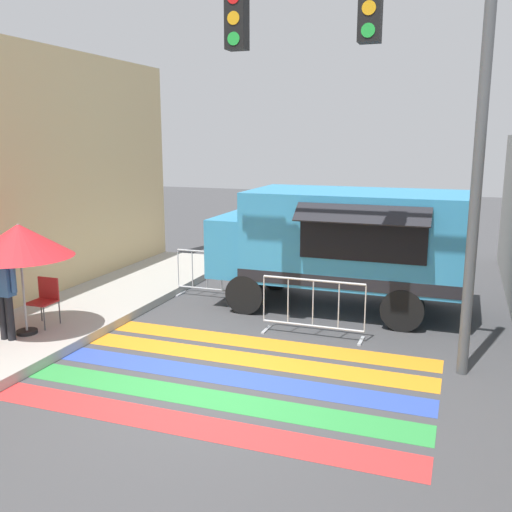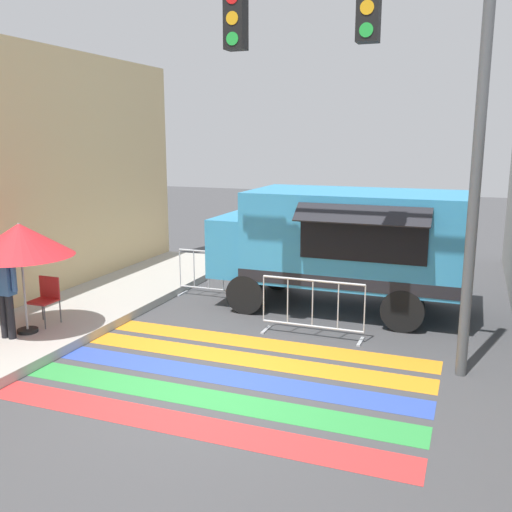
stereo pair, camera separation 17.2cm
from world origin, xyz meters
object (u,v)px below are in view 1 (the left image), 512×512
Objects in this scene: traffic_signal_pole at (375,69)px; patio_umbrella at (19,241)px; food_truck at (338,239)px; vendor_person at (4,286)px; barricade_side at (207,275)px; barricade_front at (313,308)px; folding_chair at (45,297)px.

patio_umbrella is (-5.71, -1.18, -2.70)m from traffic_signal_pole.
vendor_person is at bearing -138.20° from food_truck.
patio_umbrella is 1.34× the size of barricade_side.
traffic_signal_pole is at bearing -32.84° from barricade_side.
folding_chair is at bearing -162.17° from barricade_front.
traffic_signal_pole is 6.19m from barricade_side.
traffic_signal_pole is 6.91m from vendor_person.
food_truck is 2.68× the size of patio_umbrella.
food_truck is 6.13m from patio_umbrella.
barricade_side is (-2.89, 1.69, -0.02)m from barricade_front.
barricade_front is 1.30× the size of barricade_side.
vendor_person is (-5.80, -1.53, -3.43)m from traffic_signal_pole.
folding_chair is at bearing -144.29° from food_truck.
barricade_front is 3.35m from barricade_side.
traffic_signal_pole reaches higher than barricade_side.
vendor_person reaches higher than folding_chair.
barricade_side is at bearing 147.16° from traffic_signal_pole.
food_truck is 3.09m from barricade_side.
patio_umbrella reaches higher than barricade_side.
traffic_signal_pole is 4.23m from barricade_front.
barricade_front is (-1.06, 0.86, -4.00)m from traffic_signal_pole.
folding_chair is 0.45× the size of barricade_front.
barricade_side is at bearing 64.73° from patio_umbrella.
barricade_side is at bearing 61.54° from folding_chair.
patio_umbrella is at bearing -156.29° from barricade_front.
food_truck is 3.58× the size of barricade_side.
food_truck is 0.82× the size of traffic_signal_pole.
folding_chair is at bearing 102.08° from vendor_person.
folding_chair is 4.91m from barricade_front.
patio_umbrella reaches higher than vendor_person.
traffic_signal_pole is 3.26× the size of patio_umbrella.
vendor_person is at bearing -104.37° from patio_umbrella.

